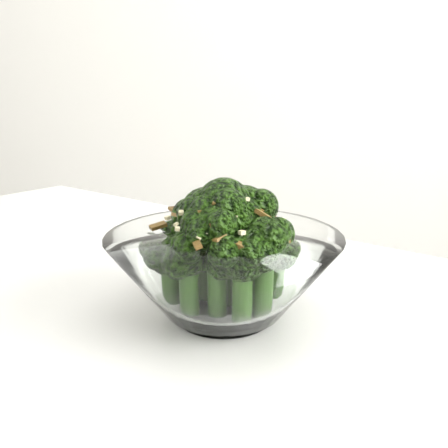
# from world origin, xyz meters

# --- Properties ---
(table) EXTENTS (1.42, 1.21, 0.75)m
(table) POSITION_xyz_m (-0.01, 0.11, 0.68)
(table) COLOR white
(table) RESTS_ON ground
(broccoli_dish) EXTENTS (0.22, 0.22, 0.14)m
(broccoli_dish) POSITION_xyz_m (0.12, 0.15, 0.80)
(broccoli_dish) COLOR white
(broccoli_dish) RESTS_ON table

